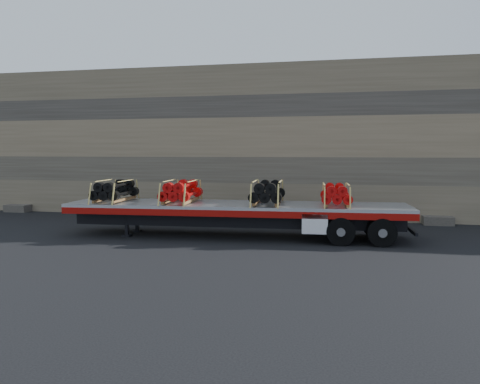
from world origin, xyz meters
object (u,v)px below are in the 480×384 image
object	(u,v)px
bundle_front	(115,191)
bundle_midfront	(181,192)
trailer	(236,220)
bundle_rear	(336,195)
bundle_midrear	(268,193)

from	to	relation	value
bundle_front	bundle_midfront	xyz separation A→B (m)	(2.53, 0.16, 0.01)
bundle_midfront	trailer	bearing A→B (deg)	-0.00
bundle_front	bundle_rear	world-z (taller)	bundle_front
trailer	bundle_rear	xyz separation A→B (m)	(3.49, 0.22, 0.96)
trailer	bundle_midrear	size ratio (longest dim) A/B	5.48
bundle_front	bundle_rear	bearing A→B (deg)	-0.00
bundle_midrear	bundle_rear	size ratio (longest dim) A/B	1.11
bundle_front	bundle_rear	xyz separation A→B (m)	(8.02, 0.50, -0.02)
bundle_rear	bundle_midrear	bearing A→B (deg)	180.00
bundle_front	bundle_rear	distance (m)	8.04
bundle_front	bundle_midrear	bearing A→B (deg)	-0.00
trailer	bundle_midfront	bearing A→B (deg)	180.00
bundle_midfront	bundle_front	bearing A→B (deg)	180.00
bundle_midrear	bundle_rear	world-z (taller)	bundle_midrear
bundle_midfront	bundle_midrear	distance (m)	3.15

